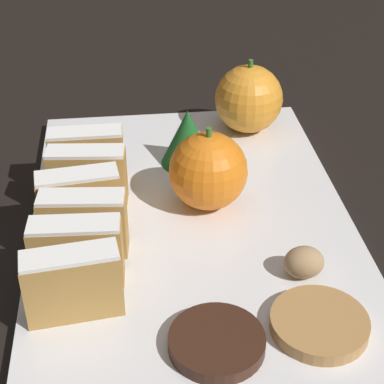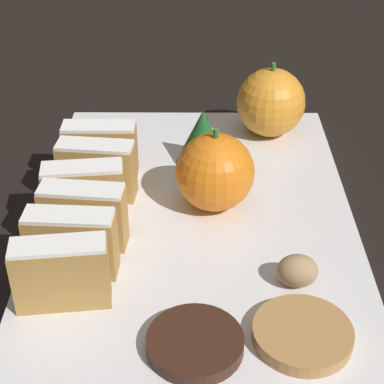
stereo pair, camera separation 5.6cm
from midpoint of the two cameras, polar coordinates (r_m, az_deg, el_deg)
name	(u,v)px [view 1 (the left image)]	position (r m, az deg, el deg)	size (l,w,h in m)	color
ground_plane	(192,230)	(0.59, -2.75, -3.51)	(6.00, 6.00, 0.00)	black
serving_platter	(192,225)	(0.58, -2.76, -3.04)	(0.29, 0.42, 0.01)	white
stollen_slice_front	(73,284)	(0.48, -13.89, -8.06)	(0.07, 0.03, 0.06)	#B28442
stollen_slice_second	(77,252)	(0.51, -13.34, -5.35)	(0.07, 0.03, 0.06)	#B28442
stollen_slice_third	(84,224)	(0.54, -12.59, -2.89)	(0.07, 0.03, 0.06)	#B28442
stollen_slice_fourth	(80,199)	(0.57, -12.77, -0.74)	(0.07, 0.03, 0.06)	#B28442
stollen_slice_fifth	(87,177)	(0.60, -11.95, 1.26)	(0.07, 0.03, 0.06)	#B28442
stollen_slice_sixth	(87,157)	(0.63, -11.86, 3.02)	(0.07, 0.02, 0.06)	#B28442
orange_near	(249,99)	(0.71, 2.79, 8.21)	(0.07, 0.07, 0.08)	orange
orange_far	(208,171)	(0.58, -1.32, 1.79)	(0.07, 0.07, 0.08)	orange
walnut	(304,262)	(0.51, 6.85, -6.35)	(0.03, 0.03, 0.03)	tan
chocolate_cookie	(211,343)	(0.46, -1.91, -13.39)	(0.07, 0.07, 0.01)	#381E14
gingerbread_cookie	(319,324)	(0.48, 7.92, -11.66)	(0.07, 0.07, 0.01)	#B27F47
evergreen_sprig	(188,137)	(0.65, -2.89, 4.82)	(0.05, 0.05, 0.06)	#195623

